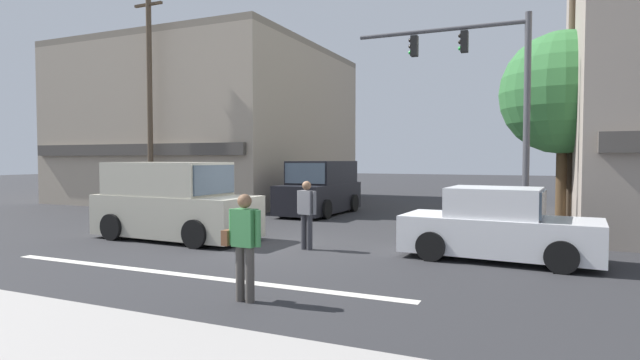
% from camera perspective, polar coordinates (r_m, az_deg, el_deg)
% --- Properties ---
extents(ground_plane, '(120.00, 120.00, 0.00)m').
position_cam_1_polar(ground_plane, '(12.83, -5.23, -7.48)').
color(ground_plane, '#2B2B2D').
extents(lane_marking_stripe, '(9.00, 0.24, 0.01)m').
position_cam_1_polar(lane_marking_stripe, '(9.98, -15.25, -10.41)').
color(lane_marking_stripe, silver).
rests_on(lane_marking_stripe, ground).
extents(building_left_block, '(12.31, 11.88, 7.90)m').
position_cam_1_polar(building_left_block, '(27.94, -12.18, 5.97)').
color(building_left_block, tan).
rests_on(building_left_block, ground).
extents(street_tree, '(3.89, 3.89, 6.26)m').
position_cam_1_polar(street_tree, '(17.89, 26.01, 8.90)').
color(street_tree, '#4C3823').
rests_on(street_tree, ground).
extents(utility_pole_near_left, '(1.40, 0.22, 8.97)m').
position_cam_1_polar(utility_pole_near_left, '(22.14, -18.88, 8.61)').
color(utility_pole_near_left, brown).
rests_on(utility_pole_near_left, ground).
extents(utility_pole_far_right, '(1.40, 0.22, 8.48)m').
position_cam_1_polar(utility_pole_far_right, '(18.27, 26.76, 9.04)').
color(utility_pole_far_right, brown).
rests_on(utility_pole_far_right, ground).
extents(traffic_light_mast, '(4.89, 0.26, 6.20)m').
position_cam_1_polar(traffic_light_mast, '(15.02, 18.83, 9.84)').
color(traffic_light_mast, '#47474C').
rests_on(traffic_light_mast, ground).
extents(van_approaching_near, '(4.66, 2.17, 2.11)m').
position_cam_1_polar(van_approaching_near, '(14.31, -16.42, -2.48)').
color(van_approaching_near, '#B7B29E').
rests_on(van_approaching_near, ground).
extents(sedan_parked_curbside, '(4.20, 2.09, 1.58)m').
position_cam_1_polar(sedan_parked_curbside, '(11.62, 19.67, -5.11)').
color(sedan_parked_curbside, silver).
rests_on(sedan_parked_curbside, ground).
extents(van_crossing_leftbound, '(2.07, 4.62, 2.11)m').
position_cam_1_polar(van_crossing_leftbound, '(19.97, 0.05, -1.01)').
color(van_crossing_leftbound, black).
rests_on(van_crossing_leftbound, ground).
extents(pedestrian_foreground_with_bag, '(0.67, 0.31, 1.67)m').
position_cam_1_polar(pedestrian_foreground_with_bag, '(7.83, -8.72, -6.83)').
color(pedestrian_foreground_with_bag, '#4C4742').
rests_on(pedestrian_foreground_with_bag, ground).
extents(pedestrian_mid_crossing, '(0.56, 0.30, 1.67)m').
position_cam_1_polar(pedestrian_mid_crossing, '(12.11, -1.53, -3.52)').
color(pedestrian_mid_crossing, '#333338').
rests_on(pedestrian_mid_crossing, ground).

